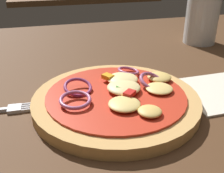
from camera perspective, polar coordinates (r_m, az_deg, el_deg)
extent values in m
cube|color=#4C301C|center=(0.37, 2.53, -6.59)|extent=(1.11, 1.03, 0.03)
cylinder|color=tan|center=(0.37, 0.82, -3.00)|extent=(0.23, 0.23, 0.02)
cylinder|color=red|center=(0.37, 0.83, -1.74)|extent=(0.19, 0.19, 0.00)
ellipsoid|color=#F4DB8E|center=(0.37, 2.50, -0.18)|extent=(0.05, 0.05, 0.01)
ellipsoid|color=#E5BC60|center=(0.32, 7.99, -5.20)|extent=(0.03, 0.03, 0.01)
ellipsoid|color=#EFCC72|center=(0.38, 9.94, -0.38)|extent=(0.04, 0.04, 0.01)
ellipsoid|color=#F4DB8E|center=(0.40, 2.24, 1.59)|extent=(0.05, 0.05, 0.01)
ellipsoid|color=#E5BC60|center=(0.41, 9.96, 1.99)|extent=(0.04, 0.04, 0.01)
ellipsoid|color=#EFCC72|center=(0.33, 2.62, -3.70)|extent=(0.04, 0.04, 0.01)
torus|color=#B25984|center=(0.42, 3.50, 3.33)|extent=(0.04, 0.04, 0.01)
torus|color=#B25984|center=(0.39, 8.36, 1.10)|extent=(0.05, 0.05, 0.02)
torus|color=#B25984|center=(0.34, -7.77, -2.78)|extent=(0.04, 0.04, 0.01)
torus|color=#93386B|center=(0.37, -7.22, -0.14)|extent=(0.05, 0.05, 0.02)
cube|color=red|center=(0.35, 3.71, -1.51)|extent=(0.02, 0.02, 0.01)
cube|color=orange|center=(0.40, -0.89, 2.08)|extent=(0.02, 0.02, 0.01)
cube|color=#2D8C28|center=(0.37, 2.51, 0.00)|extent=(0.02, 0.02, 0.01)
cube|color=silver|center=(0.39, -19.87, -4.43)|extent=(0.02, 0.02, 0.00)
cube|color=silver|center=(0.38, -16.05, -4.71)|extent=(0.03, 0.00, 0.00)
cube|color=silver|center=(0.38, -16.03, -4.29)|extent=(0.03, 0.00, 0.00)
cube|color=silver|center=(0.39, -16.01, -3.88)|extent=(0.03, 0.00, 0.00)
cube|color=silver|center=(0.39, -15.99, -3.48)|extent=(0.03, 0.00, 0.00)
cylinder|color=silver|center=(0.67, 18.43, 13.31)|extent=(0.07, 0.07, 0.11)
cylinder|color=gold|center=(0.68, 18.08, 10.94)|extent=(0.06, 0.06, 0.05)
cylinder|color=white|center=(0.67, 18.50, 13.77)|extent=(0.06, 0.06, 0.02)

